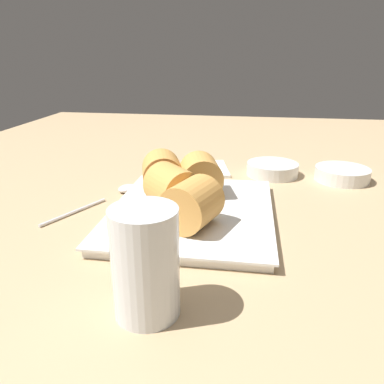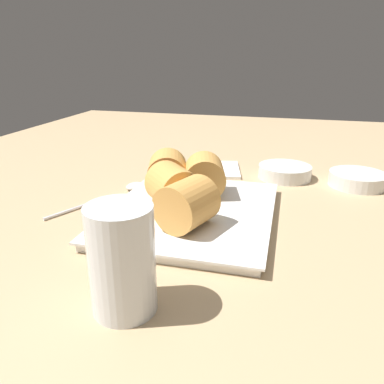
{
  "view_description": "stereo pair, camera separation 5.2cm",
  "coord_description": "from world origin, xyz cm",
  "px_view_note": "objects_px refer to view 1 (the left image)",
  "views": [
    {
      "loc": [
        52.07,
        4.58,
        24.84
      ],
      "look_at": [
        2.68,
        -2.9,
        6.02
      ],
      "focal_mm": 35.0,
      "sensor_mm": 36.0,
      "label": 1
    },
    {
      "loc": [
        51.01,
        9.7,
        24.84
      ],
      "look_at": [
        2.68,
        -2.9,
        6.02
      ],
      "focal_mm": 35.0,
      "sensor_mm": 36.0,
      "label": 2
    }
  ],
  "objects_px": {
    "serving_plate": "(192,213)",
    "dipping_bowl_near": "(272,168)",
    "spoon": "(117,193)",
    "napkin": "(204,169)",
    "dipping_bowl_far": "(342,174)",
    "drinking_glass": "(146,263)"
  },
  "relations": [
    {
      "from": "serving_plate",
      "to": "drinking_glass",
      "type": "distance_m",
      "value": 0.22
    },
    {
      "from": "dipping_bowl_near",
      "to": "spoon",
      "type": "relative_size",
      "value": 0.56
    },
    {
      "from": "serving_plate",
      "to": "spoon",
      "type": "distance_m",
      "value": 0.15
    },
    {
      "from": "serving_plate",
      "to": "napkin",
      "type": "height_order",
      "value": "serving_plate"
    },
    {
      "from": "serving_plate",
      "to": "drinking_glass",
      "type": "xyz_separation_m",
      "value": [
        0.21,
        -0.01,
        0.04
      ]
    },
    {
      "from": "serving_plate",
      "to": "dipping_bowl_near",
      "type": "bearing_deg",
      "value": 150.62
    },
    {
      "from": "dipping_bowl_near",
      "to": "drinking_glass",
      "type": "relative_size",
      "value": 0.95
    },
    {
      "from": "dipping_bowl_near",
      "to": "drinking_glass",
      "type": "bearing_deg",
      "value": -17.12
    },
    {
      "from": "napkin",
      "to": "drinking_glass",
      "type": "relative_size",
      "value": 1.2
    },
    {
      "from": "serving_plate",
      "to": "spoon",
      "type": "relative_size",
      "value": 1.55
    },
    {
      "from": "dipping_bowl_near",
      "to": "dipping_bowl_far",
      "type": "bearing_deg",
      "value": 84.16
    },
    {
      "from": "spoon",
      "to": "dipping_bowl_near",
      "type": "bearing_deg",
      "value": 120.26
    },
    {
      "from": "spoon",
      "to": "napkin",
      "type": "distance_m",
      "value": 0.21
    },
    {
      "from": "spoon",
      "to": "dipping_bowl_far",
      "type": "bearing_deg",
      "value": 109.76
    },
    {
      "from": "serving_plate",
      "to": "dipping_bowl_far",
      "type": "bearing_deg",
      "value": 129.6
    },
    {
      "from": "serving_plate",
      "to": "dipping_bowl_far",
      "type": "distance_m",
      "value": 0.33
    },
    {
      "from": "spoon",
      "to": "napkin",
      "type": "height_order",
      "value": "spoon"
    },
    {
      "from": "serving_plate",
      "to": "dipping_bowl_far",
      "type": "xyz_separation_m",
      "value": [
        -0.21,
        0.25,
        0.01
      ]
    },
    {
      "from": "spoon",
      "to": "napkin",
      "type": "relative_size",
      "value": 1.42
    },
    {
      "from": "drinking_glass",
      "to": "dipping_bowl_far",
      "type": "bearing_deg",
      "value": 148.23
    },
    {
      "from": "dipping_bowl_far",
      "to": "drinking_glass",
      "type": "height_order",
      "value": "drinking_glass"
    },
    {
      "from": "dipping_bowl_near",
      "to": "serving_plate",
      "type": "bearing_deg",
      "value": -29.38
    }
  ]
}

